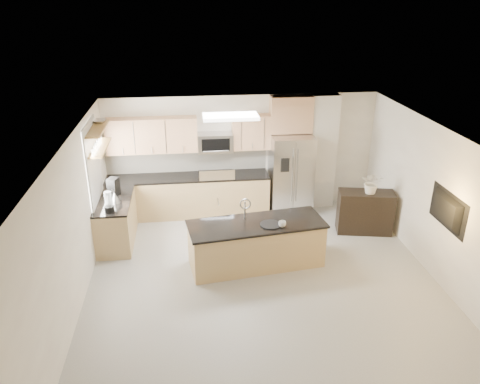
{
  "coord_description": "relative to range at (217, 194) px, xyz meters",
  "views": [
    {
      "loc": [
        -1.2,
        -6.66,
        4.66
      ],
      "look_at": [
        -0.26,
        1.3,
        1.19
      ],
      "focal_mm": 35.0,
      "sensor_mm": 36.0,
      "label": 1
    }
  ],
  "objects": [
    {
      "name": "credenza",
      "position": [
        2.99,
        -1.24,
        -0.03
      ],
      "size": [
        1.18,
        0.67,
        0.89
      ],
      "primitive_type": "cube",
      "rotation": [
        0.0,
        0.0,
        -0.19
      ],
      "color": "black",
      "rests_on": "floor"
    },
    {
      "name": "flower_vase",
      "position": [
        3.04,
        -1.3,
        0.76
      ],
      "size": [
        0.79,
        0.75,
        0.69
      ],
      "primitive_type": "imported",
      "rotation": [
        0.0,
        0.0,
        -0.41
      ],
      "color": "silver",
      "rests_on": "credenza"
    },
    {
      "name": "ceiling",
      "position": [
        0.6,
        -2.92,
        2.13
      ],
      "size": [
        6.0,
        6.5,
        0.02
      ],
      "primitive_type": "cube",
      "color": "silver",
      "rests_on": "wall_back"
    },
    {
      "name": "kettle",
      "position": [
        -2.02,
        -1.22,
        0.56
      ],
      "size": [
        0.2,
        0.2,
        0.24
      ],
      "color": "#B0B0B3",
      "rests_on": "left_counter"
    },
    {
      "name": "wall_right",
      "position": [
        3.6,
        -2.92,
        0.83
      ],
      "size": [
        0.02,
        6.5,
        2.6
      ],
      "primitive_type": "cube",
      "color": "white",
      "rests_on": "floor"
    },
    {
      "name": "ceiling_fixture",
      "position": [
        0.2,
        -1.32,
        2.09
      ],
      "size": [
        1.0,
        0.5,
        0.06
      ],
      "primitive_type": "cube",
      "color": "white",
      "rests_on": "ceiling"
    },
    {
      "name": "wall_front",
      "position": [
        0.6,
        -6.17,
        0.83
      ],
      "size": [
        6.0,
        0.02,
        2.6
      ],
      "primitive_type": "cube",
      "color": "white",
      "rests_on": "floor"
    },
    {
      "name": "left_counter",
      "position": [
        -2.07,
        -1.07,
        -0.01
      ],
      "size": [
        0.66,
        1.5,
        0.92
      ],
      "color": "tan",
      "rests_on": "floor"
    },
    {
      "name": "platter",
      "position": [
        0.79,
        -2.35,
        0.38
      ],
      "size": [
        0.48,
        0.48,
        0.02
      ],
      "primitive_type": "cylinder",
      "rotation": [
        0.0,
        0.0,
        0.34
      ],
      "color": "black",
      "rests_on": "island"
    },
    {
      "name": "upper_cabinets",
      "position": [
        -0.7,
        0.16,
        1.35
      ],
      "size": [
        3.5,
        0.33,
        0.75
      ],
      "color": "tan",
      "rests_on": "wall_back"
    },
    {
      "name": "television",
      "position": [
        3.51,
        -3.12,
        0.88
      ],
      "size": [
        0.14,
        1.08,
        0.62
      ],
      "primitive_type": "imported",
      "rotation": [
        0.0,
        0.0,
        1.57
      ],
      "color": "black",
      "rests_on": "wall_right"
    },
    {
      "name": "bowl",
      "position": [
        -2.25,
        -0.64,
        1.91
      ],
      "size": [
        0.39,
        0.39,
        0.08
      ],
      "primitive_type": "imported",
      "rotation": [
        0.0,
        0.0,
        -0.21
      ],
      "color": "#B0B0B3",
      "rests_on": "shelf_upper"
    },
    {
      "name": "window",
      "position": [
        -2.38,
        -1.07,
        1.18
      ],
      "size": [
        0.04,
        1.15,
        1.65
      ],
      "color": "white",
      "rests_on": "wall_left"
    },
    {
      "name": "coffee_maker",
      "position": [
        -2.09,
        -0.81,
        0.61
      ],
      "size": [
        0.25,
        0.27,
        0.34
      ],
      "color": "black",
      "rests_on": "left_counter"
    },
    {
      "name": "microwave",
      "position": [
        0.0,
        0.12,
        1.16
      ],
      "size": [
        0.76,
        0.4,
        0.4
      ],
      "color": "#B0B0B3",
      "rests_on": "upper_cabinets"
    },
    {
      "name": "wall_left",
      "position": [
        -2.4,
        -2.92,
        0.83
      ],
      "size": [
        0.02,
        6.5,
        2.6
      ],
      "primitive_type": "cube",
      "color": "white",
      "rests_on": "floor"
    },
    {
      "name": "back_counter",
      "position": [
        -0.63,
        0.01,
        -0.0
      ],
      "size": [
        3.55,
        0.66,
        1.44
      ],
      "color": "tan",
      "rests_on": "floor"
    },
    {
      "name": "wall_back",
      "position": [
        0.6,
        0.33,
        0.83
      ],
      "size": [
        6.0,
        0.02,
        2.6
      ],
      "primitive_type": "cube",
      "color": "white",
      "rests_on": "floor"
    },
    {
      "name": "floor",
      "position": [
        0.6,
        -2.92,
        -0.47
      ],
      "size": [
        6.5,
        6.5,
        0.0
      ],
      "primitive_type": "plane",
      "color": "#A9A7A1",
      "rests_on": "ground"
    },
    {
      "name": "shelf_lower",
      "position": [
        -2.25,
        -0.97,
        1.48
      ],
      "size": [
        0.3,
        1.2,
        0.04
      ],
      "primitive_type": "cube",
      "color": "olive",
      "rests_on": "wall_left"
    },
    {
      "name": "refrigerator",
      "position": [
        1.66,
        -0.05,
        0.42
      ],
      "size": [
        0.92,
        0.78,
        1.78
      ],
      "color": "#B0B0B3",
      "rests_on": "floor"
    },
    {
      "name": "shelf_upper",
      "position": [
        -2.25,
        -0.97,
        1.85
      ],
      "size": [
        0.3,
        1.2,
        0.04
      ],
      "primitive_type": "cube",
      "color": "olive",
      "rests_on": "wall_left"
    },
    {
      "name": "range",
      "position": [
        0.0,
        0.0,
        0.0
      ],
      "size": [
        0.76,
        0.64,
        1.14
      ],
      "color": "black",
      "rests_on": "floor"
    },
    {
      "name": "cup",
      "position": [
        0.99,
        -2.44,
        0.43
      ],
      "size": [
        0.14,
        0.14,
        0.11
      ],
      "primitive_type": "imported",
      "rotation": [
        0.0,
        0.0,
        -0.07
      ],
      "color": "silver",
      "rests_on": "island"
    },
    {
      "name": "island",
      "position": [
        0.56,
        -2.25,
        -0.05
      ],
      "size": [
        2.54,
        1.2,
        1.27
      ],
      "rotation": [
        0.0,
        0.0,
        0.13
      ],
      "color": "tan",
      "rests_on": "floor"
    },
    {
      "name": "blender",
      "position": [
        -2.07,
        -1.63,
        0.62
      ],
      "size": [
        0.17,
        0.17,
        0.4
      ],
      "color": "black",
      "rests_on": "left_counter"
    },
    {
      "name": "partition_column",
      "position": [
        2.42,
        0.18,
        0.83
      ],
      "size": [
        0.6,
        0.3,
        2.6
      ],
      "primitive_type": "cube",
      "color": "beige",
      "rests_on": "floor"
    }
  ]
}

